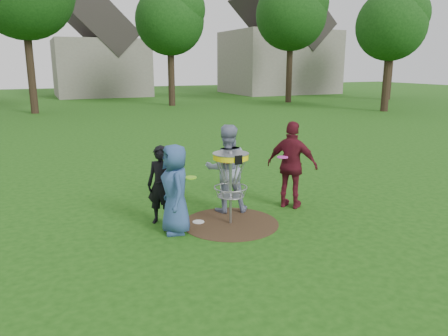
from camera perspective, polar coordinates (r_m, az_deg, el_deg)
name	(u,v)px	position (r m, az deg, el deg)	size (l,w,h in m)	color
ground	(230,223)	(8.22, 0.85, -7.24)	(100.00, 100.00, 0.00)	#19470F
dirt_patch	(230,223)	(8.22, 0.85, -7.22)	(1.80, 1.80, 0.01)	#47331E
player_blue	(175,189)	(7.61, -6.38, -2.77)	(0.77, 0.50, 1.58)	#2E4C80
player_black	(161,185)	(8.10, -8.20, -2.23)	(0.54, 0.35, 1.47)	black
player_grey	(227,169)	(8.66, 0.36, -0.07)	(0.86, 0.67, 1.76)	#8089A5
player_maroon	(292,165)	(8.99, 8.89, 0.37)	(1.05, 0.44, 1.79)	maroon
disc_on_grass	(198,222)	(8.28, -3.36, -7.06)	(0.22, 0.22, 0.02)	silver
disc_golf_basket	(231,170)	(7.92, 0.88, -0.33)	(0.66, 0.67, 1.38)	#9EA0A5
held_discs	(221,168)	(8.15, -0.38, 0.02)	(2.40, 0.65, 0.22)	#84DD18
tree_row	(89,5)	(28.09, -17.22, 19.67)	(51.20, 17.42, 9.90)	#38281C
house_row	(124,49)	(40.86, -12.98, 14.90)	(44.50, 10.65, 11.62)	gray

